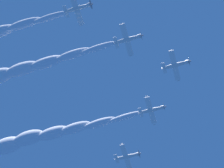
{
  "coord_description": "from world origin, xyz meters",
  "views": [
    {
      "loc": [
        -30.1,
        -17.27,
        2.04
      ],
      "look_at": [
        -16.43,
        10.51,
        89.28
      ],
      "focal_mm": 59.7,
      "sensor_mm": 36.0,
      "label": 1
    }
  ],
  "objects_px": {
    "airplane_lead": "(176,65)",
    "airplane_outer_left": "(128,156)",
    "airplane_left_wingman": "(152,110)",
    "airplane_right_wingman": "(128,39)",
    "airplane_outer_right": "(78,8)"
  },
  "relations": [
    {
      "from": "airplane_lead",
      "to": "airplane_outer_left",
      "type": "bearing_deg",
      "value": 88.96
    },
    {
      "from": "airplane_left_wingman",
      "to": "airplane_right_wingman",
      "type": "xyz_separation_m",
      "value": [
        -13.92,
        -13.85,
        -1.21
      ]
    },
    {
      "from": "airplane_lead",
      "to": "airplane_right_wingman",
      "type": "relative_size",
      "value": 1.0
    },
    {
      "from": "airplane_lead",
      "to": "airplane_outer_left",
      "type": "height_order",
      "value": "airplane_lead"
    },
    {
      "from": "airplane_left_wingman",
      "to": "airplane_outer_right",
      "type": "xyz_separation_m",
      "value": [
        -27.55,
        -15.01,
        0.07
      ]
    },
    {
      "from": "airplane_right_wingman",
      "to": "airplane_outer_right",
      "type": "xyz_separation_m",
      "value": [
        -13.63,
        -1.16,
        1.28
      ]
    },
    {
      "from": "airplane_outer_left",
      "to": "airplane_left_wingman",
      "type": "bearing_deg",
      "value": -89.87
    },
    {
      "from": "airplane_outer_right",
      "to": "airplane_left_wingman",
      "type": "bearing_deg",
      "value": 28.59
    },
    {
      "from": "airplane_right_wingman",
      "to": "airplane_outer_left",
      "type": "bearing_deg",
      "value": 63.39
    },
    {
      "from": "airplane_right_wingman",
      "to": "airplane_outer_right",
      "type": "relative_size",
      "value": 1.0
    },
    {
      "from": "airplane_left_wingman",
      "to": "airplane_right_wingman",
      "type": "height_order",
      "value": "airplane_left_wingman"
    },
    {
      "from": "airplane_left_wingman",
      "to": "airplane_right_wingman",
      "type": "bearing_deg",
      "value": -135.14
    },
    {
      "from": "airplane_lead",
      "to": "airplane_outer_left",
      "type": "relative_size",
      "value": 1.0
    },
    {
      "from": "airplane_left_wingman",
      "to": "airplane_outer_left",
      "type": "relative_size",
      "value": 1.0
    },
    {
      "from": "airplane_left_wingman",
      "to": "airplane_right_wingman",
      "type": "relative_size",
      "value": 1.0
    }
  ]
}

